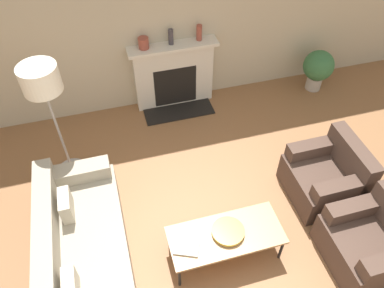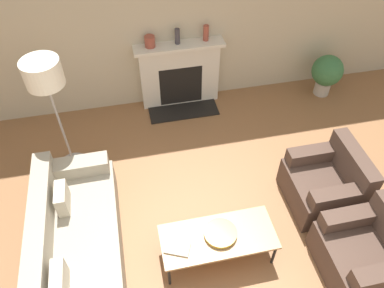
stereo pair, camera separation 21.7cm
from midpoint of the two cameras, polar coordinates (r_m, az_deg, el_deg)
The scene contains 14 objects.
ground_plane at distance 4.35m, azimuth 2.88°, elevation -19.47°, with size 18.00×18.00×0.00m, color brown.
wall_back at distance 5.49m, azimuth -7.23°, elevation 18.66°, with size 18.00×0.06×2.90m.
fireplace at distance 5.89m, azimuth -3.86°, elevation 10.35°, with size 1.33×0.59×1.06m.
couch at distance 4.31m, azimuth -17.79°, elevation -15.80°, with size 0.87×2.11×0.76m.
armchair_near at distance 4.55m, azimuth 24.30°, elevation -13.58°, with size 0.78×0.84×0.81m.
armchair_far at distance 4.93m, azimuth 18.56°, elevation -4.82°, with size 0.78×0.84×0.81m.
coffee_table at distance 4.16m, azimuth 3.63°, elevation -13.82°, with size 1.24×0.54×0.39m.
bowl at distance 4.12m, azimuth 3.98°, elevation -13.19°, with size 0.35×0.35×0.05m.
book at distance 4.04m, azimuth -2.45°, elevation -15.58°, with size 0.31×0.27×0.02m.
floor_lamp at distance 4.52m, azimuth -23.04°, elevation 7.83°, with size 0.43×0.43×1.69m.
mantel_vase_left at distance 5.50m, azimuth -8.56°, elevation 14.95°, with size 0.15×0.15×0.16m.
mantel_vase_center_left at distance 5.54m, azimuth -4.42°, elevation 15.94°, with size 0.07×0.07×0.23m.
mantel_vase_center_right at distance 5.62m, azimuth -0.06°, elevation 16.59°, with size 0.08×0.08×0.23m.
potted_plant at distance 6.53m, azimuth 17.75°, elevation 11.03°, with size 0.50×0.50×0.70m.
Camera 1 is at (-0.79, -1.64, 3.96)m, focal length 35.00 mm.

